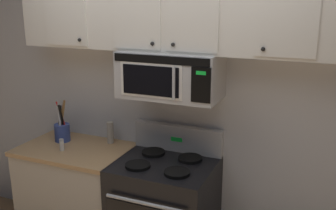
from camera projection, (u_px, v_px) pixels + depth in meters
The scene contains 7 objects.
back_wall at pixel (182, 96), 3.24m from camera, with size 5.20×0.10×2.70m, color silver.
over_range_microwave at pixel (171, 75), 2.96m from camera, with size 0.76×0.43×0.35m.
upper_cabinets at pixel (172, 13), 2.86m from camera, with size 2.50×0.36×0.55m.
counter_segment at pixel (78, 194), 3.47m from camera, with size 0.93×0.65×0.90m.
utensil_crock_blue at pixel (62, 130), 3.48m from camera, with size 0.14×0.14×0.38m.
salt_shaker at pixel (62, 145), 3.27m from camera, with size 0.04×0.04×0.10m.
pepper_mill at pixel (110, 132), 3.43m from camera, with size 0.06×0.06×0.19m, color #B7B2A8.
Camera 1 is at (1.12, -2.14, 2.14)m, focal length 41.98 mm.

